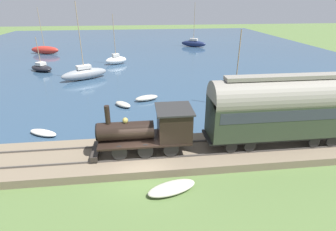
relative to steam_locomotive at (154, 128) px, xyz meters
name	(u,v)px	position (x,y,z in m)	size (l,w,h in m)	color
ground_plane	(141,171)	(-1.36, 0.93, -2.27)	(200.00, 200.00, 0.00)	#516B38
harbor_water	(136,49)	(42.51, 0.93, -2.27)	(80.00, 80.00, 0.01)	#2D4760
rail_embankment	(141,155)	(0.00, 0.93, -2.00)	(4.41, 56.00, 0.65)	#756651
steam_locomotive	(154,128)	(0.00, 0.00, 0.00)	(2.42, 6.40, 3.25)	black
passenger_coach	(281,107)	(0.00, -8.38, 1.02)	(2.41, 9.93, 4.79)	black
sailboat_navy	(194,43)	(43.83, -11.81, -1.51)	(4.03, 5.49, 9.15)	#192347
sailboat_gray	(84,73)	(19.91, 7.83, -1.47)	(4.28, 6.03, 9.54)	gray
sailboat_white	(116,60)	(28.50, 4.27, -1.56)	(2.66, 3.76, 7.69)	white
sailboat_red	(45,50)	(38.96, 18.48, -1.49)	(2.81, 5.75, 8.42)	#B72D23
sailboat_black	(41,68)	(25.08, 14.89, -1.75)	(3.63, 4.14, 4.89)	black
sailboat_brown	(234,101)	(8.33, -8.42, -1.67)	(1.78, 4.18, 7.32)	brown
rowboat_far_out	(123,104)	(9.58, 2.46, -2.04)	(2.10, 2.01, 0.44)	#B7B2A3
rowboat_near_shore	(43,133)	(4.27, 8.42, -2.07)	(1.87, 2.57, 0.38)	beige
rowboat_mid_harbor	(147,98)	(11.00, 0.06, -1.99)	(1.72, 2.65, 0.54)	#B7B2A3
beached_dinghy	(172,188)	(-3.43, -0.71, -2.05)	(1.88, 3.00, 0.44)	#B7B2A3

